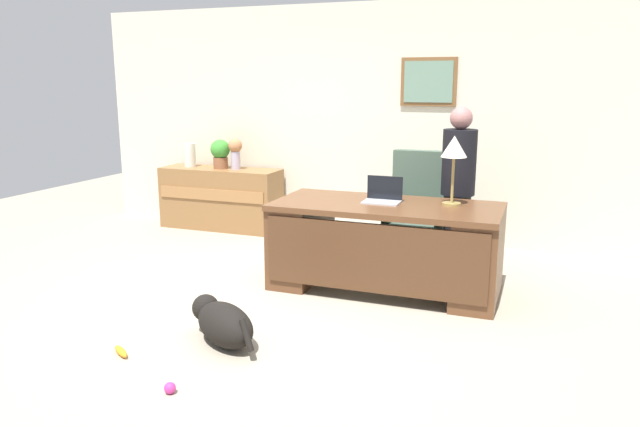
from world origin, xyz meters
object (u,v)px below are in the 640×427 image
Objects in this scene: desk_lamp at (454,151)px; vase_with_flowers at (235,151)px; dog_toy_ball at (170,388)px; desk at (385,243)px; laptop at (383,196)px; dog_lying at (223,322)px; credenza at (221,198)px; person_standing at (458,189)px; dog_toy_bone at (121,351)px; vase_empty at (190,155)px; potted_plant at (220,153)px; armchair at (418,215)px.

vase_with_flowers is (-2.83, 1.36, -0.26)m from desk_lamp.
desk_lamp is at bearing 62.16° from dog_toy_ball.
laptop reaches higher than desk.
credenza is at bearing 119.85° from dog_lying.
dog_lying is at bearing -63.44° from vase_with_flowers.
person_standing is 2.67× the size of desk_lamp.
dog_toy_bone is at bearing 152.34° from dog_toy_ball.
credenza is 5.18× the size of vase_empty.
vase_empty is at bearing 180.00° from potted_plant.
desk_lamp is 3.05m from dog_toy_bone.
vase_empty is (-2.16, 3.02, 0.75)m from dog_lying.
desk_lamp is at bearing 47.83° from dog_toy_bone.
dog_lying is 0.71m from dog_toy_bone.
credenza is 2.55× the size of desk_lamp.
person_standing is 22.46× the size of dog_toy_ball.
credenza is at bearing 149.89° from laptop.
dog_toy_bone is (-1.84, -2.68, -0.79)m from person_standing.
potted_plant is at bearing 166.71° from armchair.
potted_plant is (-1.72, 3.02, 0.80)m from dog_lying.
vase_with_flowers is at bearing 0.00° from potted_plant.
vase_with_flowers is 1.28× the size of vase_empty.
desk is 2.94× the size of dog_lying.
person_standing reaches higher than dog_lying.
vase_with_flowers is 4.18m from dog_toy_ball.
credenza is 7.63× the size of dog_toy_bone.
armchair is 2.72m from potted_plant.
vase_empty is at bearing 167.68° from person_standing.
vase_empty reaches higher than credenza.
desk is 1.24× the size of person_standing.
vase_with_flowers is 0.21m from potted_plant.
desk_lamp is at bearing -86.76° from person_standing.
credenza is at bearing 148.80° from desk.
desk_lamp is 1.59× the size of vase_with_flowers.
person_standing is at bearing 67.73° from dog_toy_ball.
armchair is at bearing 62.86° from dog_toy_bone.
desk is 1.00m from desk_lamp.
armchair is (2.62, -0.62, 0.12)m from credenza.
laptop is (-0.16, -0.81, 0.33)m from armchair.
potted_plant is (-2.50, 1.52, 0.53)m from desk.
credenza is 2.70m from armchair.
potted_plant reaches higher than vase_empty.
desk is at bearing 72.07° from dog_toy_ball.
vase_with_flowers reaches higher than dog_toy_bone.
laptop reaches higher than credenza.
dog_toy_bone is (0.95, -3.44, -0.96)m from vase_with_flowers.
dog_toy_ball is at bearing -107.93° from desk.
potted_plant reaches higher than dog_toy_bone.
desk_lamp reaches higher than dog_toy_bone.
potted_plant is (0.01, 0.00, 0.58)m from credenza.
desk reaches higher than dog_toy_ball.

